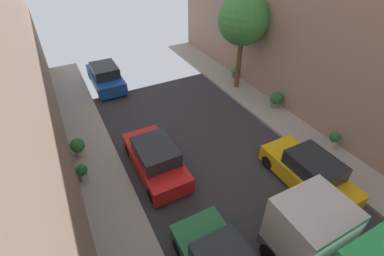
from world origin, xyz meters
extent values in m
cylinder|color=black|center=(-3.48, 4.17, 0.32)|extent=(0.22, 0.64, 0.64)
cylinder|color=black|center=(-1.92, 4.17, 0.32)|extent=(0.22, 0.64, 0.64)
cube|color=red|center=(-2.70, 8.24, 0.55)|extent=(1.76, 4.20, 0.76)
cube|color=#1E2328|center=(-2.70, 8.09, 1.25)|extent=(1.56, 2.10, 0.64)
cylinder|color=black|center=(-3.48, 9.79, 0.32)|extent=(0.22, 0.64, 0.64)
cylinder|color=black|center=(-1.92, 9.79, 0.32)|extent=(0.22, 0.64, 0.64)
cylinder|color=black|center=(-3.48, 6.69, 0.32)|extent=(0.22, 0.64, 0.64)
cylinder|color=black|center=(-1.92, 6.69, 0.32)|extent=(0.22, 0.64, 0.64)
cube|color=#194799|center=(-2.70, 17.34, 0.55)|extent=(1.76, 4.20, 0.76)
cube|color=#1E2328|center=(-2.70, 17.19, 1.25)|extent=(1.56, 2.10, 0.64)
cylinder|color=black|center=(-3.48, 18.89, 0.32)|extent=(0.22, 0.64, 0.64)
cylinder|color=black|center=(-1.92, 18.89, 0.32)|extent=(0.22, 0.64, 0.64)
cylinder|color=black|center=(-3.48, 15.79, 0.32)|extent=(0.22, 0.64, 0.64)
cylinder|color=black|center=(-1.92, 15.79, 0.32)|extent=(0.22, 0.64, 0.64)
cube|color=gold|center=(2.70, 4.46, 0.55)|extent=(1.76, 4.20, 0.76)
cube|color=#1E2328|center=(2.70, 4.31, 1.25)|extent=(1.56, 2.10, 0.64)
cylinder|color=black|center=(1.92, 6.01, 0.32)|extent=(0.22, 0.64, 0.64)
cylinder|color=black|center=(3.48, 6.01, 0.32)|extent=(0.22, 0.64, 0.64)
cylinder|color=black|center=(1.92, 2.91, 0.32)|extent=(0.22, 0.64, 0.64)
cylinder|color=black|center=(3.48, 2.91, 0.32)|extent=(0.22, 0.64, 0.64)
cube|color=#B7B7BC|center=(0.00, 2.20, 1.83)|extent=(2.10, 1.80, 1.70)
cylinder|color=black|center=(0.98, 2.40, 0.48)|extent=(0.30, 0.96, 0.96)
cylinder|color=brown|center=(5.02, 12.93, 1.78)|extent=(0.33, 0.33, 3.25)
sphere|color=#38843D|center=(5.02, 12.93, 4.54)|extent=(3.02, 3.02, 3.02)
cylinder|color=slate|center=(5.69, 14.12, 0.29)|extent=(0.34, 0.34, 0.28)
sphere|color=#38843D|center=(5.69, 14.12, 0.65)|extent=(0.54, 0.54, 0.54)
cylinder|color=#B2A899|center=(5.62, 5.57, 0.33)|extent=(0.39, 0.39, 0.37)
sphere|color=#23602D|center=(5.62, 5.57, 0.72)|extent=(0.50, 0.50, 0.50)
cylinder|color=slate|center=(5.57, 9.71, 0.31)|extent=(0.47, 0.47, 0.32)
sphere|color=#23602D|center=(5.57, 9.71, 0.75)|extent=(0.72, 0.72, 0.72)
cylinder|color=#B2A899|center=(-5.73, 9.09, 0.31)|extent=(0.40, 0.40, 0.32)
sphere|color=#23602D|center=(-5.73, 9.09, 0.66)|extent=(0.49, 0.49, 0.49)
cylinder|color=#B2A899|center=(-5.61, 10.80, 0.30)|extent=(0.44, 0.44, 0.29)
sphere|color=#2D7233|center=(-5.61, 10.80, 0.72)|extent=(0.68, 0.68, 0.68)
camera|label=1|loc=(-5.43, -0.44, 9.15)|focal=25.78mm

